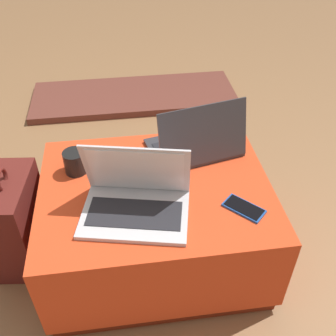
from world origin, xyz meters
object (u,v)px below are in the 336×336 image
Objects in this scene: backpack at (15,222)px; coffee_mug at (76,162)px; cell_phone at (244,208)px; laptop_near at (136,199)px; laptop_far at (197,143)px.

coffee_mug is at bearing 106.26° from backpack.
backpack is (-0.87, 0.24, -0.21)m from cell_phone.
laptop_near is 0.59m from backpack.
cell_phone is at bearing 80.79° from backpack.
backpack is (-0.49, 0.19, -0.26)m from laptop_near.
backpack is (-0.76, -0.10, -0.25)m from laptop_far.
backpack reaches higher than cell_phone.
laptop_near reaches higher than cell_phone.
laptop_far is at bearing 63.14° from cell_phone.
coffee_mug is at bearing 143.67° from laptop_near.
cell_phone is 0.66m from coffee_mug.
cell_phone is 0.93m from backpack.
backpack is at bearing -170.08° from coffee_mug.
backpack is 3.87× the size of coffee_mug.
laptop_near reaches higher than backpack.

